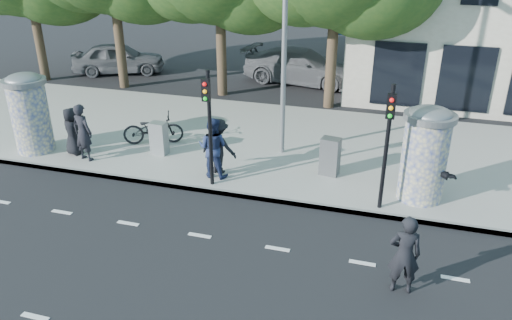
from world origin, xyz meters
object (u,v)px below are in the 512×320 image
(street_lamp, at_px, (285,9))
(cabinet_left, at_px, (159,138))
(bicycle, at_px, (153,129))
(cabinet_right, at_px, (330,156))
(ped_a, at_px, (72,131))
(ped_d, at_px, (219,146))
(car_right, at_px, (301,66))
(traffic_pole_far, at_px, (388,136))
(car_left, at_px, (119,58))
(ad_column_left, at_px, (30,111))
(ad_column_right, at_px, (425,152))
(ped_b, at_px, (83,132))
(man_road, at_px, (405,255))
(ped_c, at_px, (213,148))
(ped_f, at_px, (426,174))
(traffic_pole_near, at_px, (209,118))

(street_lamp, bearing_deg, cabinet_left, -162.53)
(bicycle, relative_size, cabinet_right, 1.76)
(street_lamp, xyz_separation_m, ped_a, (-6.56, -2.04, -3.85))
(ped_d, bearing_deg, car_right, -83.48)
(traffic_pole_far, bearing_deg, cabinet_left, 167.39)
(ped_a, height_order, bicycle, ped_a)
(car_left, bearing_deg, ped_d, -160.41)
(ad_column_left, relative_size, ped_d, 1.54)
(ped_a, bearing_deg, street_lamp, -140.35)
(traffic_pole_far, bearing_deg, cabinet_right, 133.87)
(ped_d, relative_size, car_right, 0.30)
(ad_column_left, height_order, ad_column_right, same)
(bicycle, bearing_deg, ped_a, 103.23)
(ped_b, relative_size, man_road, 1.05)
(traffic_pole_far, distance_m, cabinet_left, 7.60)
(ped_b, bearing_deg, car_right, -99.66)
(ad_column_right, height_order, street_lamp, street_lamp)
(ped_b, distance_m, cabinet_left, 2.38)
(street_lamp, bearing_deg, bicycle, -173.98)
(ad_column_right, bearing_deg, cabinet_left, 175.03)
(cabinet_left, bearing_deg, ped_c, -21.10)
(street_lamp, bearing_deg, cabinet_right, -33.02)
(traffic_pole_far, xyz_separation_m, car_right, (-4.62, 11.87, -1.39))
(bicycle, bearing_deg, ped_b, 117.88)
(traffic_pole_far, height_order, street_lamp, street_lamp)
(ad_column_left, relative_size, ad_column_right, 1.00)
(ped_f, bearing_deg, man_road, 106.70)
(ped_d, distance_m, cabinet_right, 3.37)
(ad_column_left, xyz_separation_m, cabinet_right, (9.78, 0.97, -0.80))
(ped_b, bearing_deg, ad_column_right, -164.95)
(traffic_pole_near, bearing_deg, car_left, 130.80)
(ad_column_right, bearing_deg, ped_a, -179.45)
(traffic_pole_near, xyz_separation_m, bicycle, (-3.06, 2.37, -1.54))
(street_lamp, height_order, ped_b, street_lamp)
(ped_c, height_order, ped_d, ped_c)
(ad_column_left, bearing_deg, ped_f, 0.11)
(ped_b, relative_size, ped_c, 1.01)
(car_right, bearing_deg, traffic_pole_far, -150.94)
(ad_column_right, bearing_deg, car_left, 146.61)
(bicycle, xyz_separation_m, cabinet_right, (6.24, -0.69, 0.04))
(car_left, bearing_deg, ped_b, -178.02)
(cabinet_left, distance_m, cabinet_right, 5.65)
(ad_column_right, relative_size, ped_f, 1.61)
(traffic_pole_far, xyz_separation_m, bicycle, (-7.86, 2.37, -1.54))
(ped_d, height_order, car_right, ped_d)
(ad_column_right, distance_m, bicycle, 9.02)
(street_lamp, distance_m, cabinet_left, 5.76)
(ped_d, bearing_deg, bicycle, -19.16)
(man_road, bearing_deg, ped_b, -27.79)
(traffic_pole_far, relative_size, cabinet_right, 2.91)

